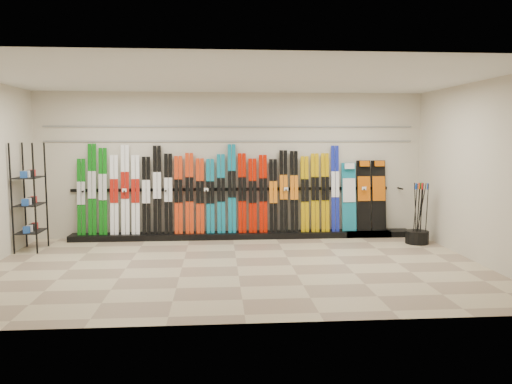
{
  "coord_description": "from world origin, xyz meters",
  "views": [
    {
      "loc": [
        -0.3,
        -7.89,
        2.08
      ],
      "look_at": [
        0.38,
        1.0,
        1.1
      ],
      "focal_mm": 35.0,
      "sensor_mm": 36.0,
      "label": 1
    }
  ],
  "objects": [
    {
      "name": "ski_rack_base",
      "position": [
        0.22,
        2.28,
        0.06
      ],
      "size": [
        8.0,
        0.4,
        0.12
      ],
      "primitive_type": "cube",
      "color": "black",
      "rests_on": "floor"
    },
    {
      "name": "slatwall_rail_1",
      "position": [
        0.0,
        2.48,
        2.3
      ],
      "size": [
        7.6,
        0.02,
        0.03
      ],
      "primitive_type": "cube",
      "color": "gray",
      "rests_on": "back_wall"
    },
    {
      "name": "snowboards",
      "position": [
        2.77,
        2.35,
        0.85
      ],
      "size": [
        0.94,
        0.23,
        1.48
      ],
      "color": "#14728C",
      "rests_on": "ski_rack_base"
    },
    {
      "name": "back_wall",
      "position": [
        0.0,
        2.5,
        1.5
      ],
      "size": [
        8.0,
        0.0,
        8.0
      ],
      "primitive_type": "plane",
      "rotation": [
        1.57,
        0.0,
        0.0
      ],
      "color": "beige",
      "rests_on": "floor"
    },
    {
      "name": "ski_poles",
      "position": [
        3.62,
        1.46,
        0.61
      ],
      "size": [
        0.25,
        0.3,
        1.18
      ],
      "color": "black",
      "rests_on": "pole_bin"
    },
    {
      "name": "right_wall",
      "position": [
        4.0,
        0.0,
        1.5
      ],
      "size": [
        0.0,
        5.0,
        5.0
      ],
      "primitive_type": "plane",
      "rotation": [
        1.57,
        0.0,
        -1.57
      ],
      "color": "beige",
      "rests_on": "floor"
    },
    {
      "name": "ceiling",
      "position": [
        0.0,
        0.0,
        3.0
      ],
      "size": [
        8.0,
        8.0,
        0.0
      ],
      "primitive_type": "plane",
      "rotation": [
        3.14,
        0.0,
        0.0
      ],
      "color": "silver",
      "rests_on": "back_wall"
    },
    {
      "name": "accessory_rack",
      "position": [
        -3.75,
        1.47,
        0.99
      ],
      "size": [
        0.4,
        0.6,
        1.98
      ],
      "primitive_type": "cube",
      "color": "black",
      "rests_on": "floor"
    },
    {
      "name": "floor",
      "position": [
        0.0,
        0.0,
        0.0
      ],
      "size": [
        8.0,
        8.0,
        0.0
      ],
      "primitive_type": "plane",
      "color": "gray",
      "rests_on": "ground"
    },
    {
      "name": "skis",
      "position": [
        -0.46,
        2.32,
        0.94
      ],
      "size": [
        5.37,
        0.22,
        1.83
      ],
      "color": "#0D6811",
      "rests_on": "ski_rack_base"
    },
    {
      "name": "slatwall_rail_0",
      "position": [
        0.0,
        2.48,
        2.0
      ],
      "size": [
        7.6,
        0.02,
        0.03
      ],
      "primitive_type": "cube",
      "color": "gray",
      "rests_on": "back_wall"
    },
    {
      "name": "pole_bin",
      "position": [
        3.6,
        1.49,
        0.12
      ],
      "size": [
        0.45,
        0.45,
        0.25
      ],
      "primitive_type": "cylinder",
      "color": "black",
      "rests_on": "floor"
    }
  ]
}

